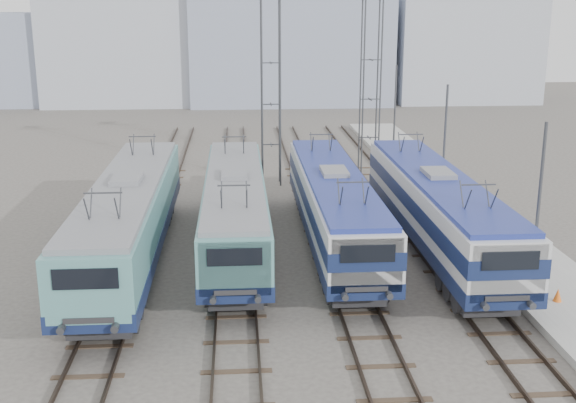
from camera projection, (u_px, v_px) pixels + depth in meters
The scene contains 15 objects.
ground at pixel (303, 340), 24.26m from camera, with size 160.00×160.00×0.00m, color #514C47.
platform at pixel (511, 251), 32.61m from camera, with size 4.00×70.00×0.30m, color #9E9E99.
locomotive_far_left at pixel (128, 216), 30.52m from camera, with size 2.89×18.27×3.44m.
locomotive_center_left at pixel (235, 207), 32.36m from camera, with size 2.71×17.10×3.22m.
locomotive_center_right at pixel (334, 203), 32.72m from camera, with size 2.74×17.32×3.26m.
locomotive_far_right at pixel (438, 206), 32.06m from camera, with size 2.81×17.73×3.33m.
catenary_tower_west at pixel (271, 77), 43.66m from camera, with size 4.50×1.20×12.00m.
catenary_tower_east at pixel (371, 73), 46.03m from camera, with size 4.50×1.20×12.00m.
mast_front at pixel (537, 219), 25.84m from camera, with size 0.12×0.12×7.00m, color #3F4247.
mast_mid at pixel (444, 152), 37.38m from camera, with size 0.12×0.12×7.00m, color #3F4247.
mast_rear at pixel (395, 117), 48.93m from camera, with size 0.12×0.12×7.00m, color #3F4247.
safety_cone at pixel (558, 295), 26.65m from camera, with size 0.32×0.32×0.49m, color orange.
building_west at pixel (129, 40), 81.08m from camera, with size 18.00×12.00×14.00m, color #A9AFBB.
building_center at pixel (289, 21), 81.78m from camera, with size 22.00×14.00×18.00m, color #8B95AD.
building_east at pixel (460, 48), 83.94m from camera, with size 16.00×12.00×12.00m, color #A9AFBB.
Camera 1 is at (-2.09, -22.06, 10.94)m, focal length 45.00 mm.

